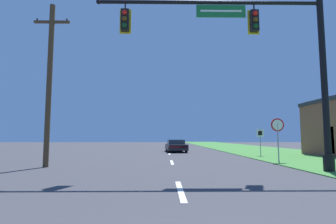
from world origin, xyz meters
TOP-DOWN VIEW (x-y plane):
  - grass_verge_right at (10.50, 30.00)m, footprint 10.00×110.00m
  - road_center_line at (0.00, 22.00)m, footprint 0.16×34.80m
  - signal_mast at (3.99, 9.70)m, footprint 10.03×0.47m
  - car_ahead at (0.72, 25.26)m, footprint 2.13×4.79m
  - stop_sign at (6.16, 13.95)m, footprint 0.76×0.07m
  - route_sign_post at (6.98, 19.01)m, footprint 0.55×0.06m
  - utility_pole_near at (-6.17, 11.68)m, footprint 1.80×0.26m

SIDE VIEW (x-z plane):
  - road_center_line at x=0.00m, z-range 0.00..0.01m
  - grass_verge_right at x=10.50m, z-range 0.00..0.04m
  - car_ahead at x=0.72m, z-range 0.01..1.20m
  - route_sign_post at x=6.98m, z-range 0.51..2.54m
  - stop_sign at x=6.16m, z-range 0.61..3.12m
  - utility_pole_near at x=-6.17m, z-range 0.15..8.34m
  - signal_mast at x=3.99m, z-range 0.93..9.09m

